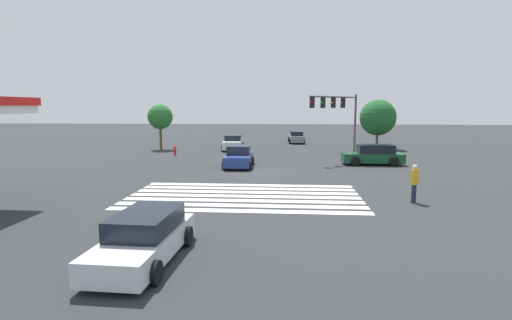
% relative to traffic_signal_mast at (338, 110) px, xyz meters
% --- Properties ---
extents(ground_plane, '(151.89, 151.89, 0.00)m').
position_rel_traffic_signal_mast_xyz_m(ground_plane, '(-6.34, -6.34, -4.20)').
color(ground_plane, '#2B2D30').
extents(crosswalk_markings, '(11.59, 6.30, 0.01)m').
position_rel_traffic_signal_mast_xyz_m(crosswalk_markings, '(-6.34, -14.06, -4.19)').
color(crosswalk_markings, silver).
rests_on(crosswalk_markings, ground_plane).
extents(traffic_signal_mast, '(4.32, 4.32, 5.51)m').
position_rel_traffic_signal_mast_xyz_m(traffic_signal_mast, '(0.00, 0.00, 0.00)').
color(traffic_signal_mast, '#47474C').
rests_on(traffic_signal_mast, ground_plane).
extents(car_0, '(2.19, 4.34, 1.58)m').
position_rel_traffic_signal_mast_xyz_m(car_0, '(-7.80, -4.20, -3.48)').
color(car_0, navy).
rests_on(car_0, ground_plane).
extents(car_1, '(2.04, 4.66, 1.47)m').
position_rel_traffic_signal_mast_xyz_m(car_1, '(-3.04, 16.19, -3.48)').
color(car_1, gray).
rests_on(car_1, ground_plane).
extents(car_2, '(2.27, 4.73, 1.53)m').
position_rel_traffic_signal_mast_xyz_m(car_2, '(-9.82, 7.58, -3.48)').
color(car_2, silver).
rests_on(car_2, ground_plane).
extents(car_3, '(4.65, 2.01, 1.57)m').
position_rel_traffic_signal_mast_xyz_m(car_3, '(2.48, -2.35, -3.44)').
color(car_3, '#144728').
rests_on(car_3, ground_plane).
extents(car_4, '(2.13, 4.72, 1.41)m').
position_rel_traffic_signal_mast_xyz_m(car_4, '(-8.35, -22.68, -3.52)').
color(car_4, silver).
rests_on(car_4, ground_plane).
extents(pedestrian, '(0.41, 0.41, 1.81)m').
position_rel_traffic_signal_mast_xyz_m(pedestrian, '(1.72, -14.82, -3.17)').
color(pedestrian, '#232842').
rests_on(pedestrian, ground_plane).
extents(tree_corner_a, '(3.79, 3.79, 5.22)m').
position_rel_traffic_signal_mast_xyz_m(tree_corner_a, '(5.35, 9.58, -0.87)').
color(tree_corner_a, brown).
rests_on(tree_corner_a, ground_plane).
extents(tree_corner_b, '(2.59, 2.59, 4.73)m').
position_rel_traffic_signal_mast_xyz_m(tree_corner_b, '(-17.41, 7.27, -0.78)').
color(tree_corner_b, brown).
rests_on(tree_corner_b, ground_plane).
extents(fire_hydrant, '(0.22, 0.22, 0.86)m').
position_rel_traffic_signal_mast_xyz_m(fire_hydrant, '(-14.58, 2.52, -3.77)').
color(fire_hydrant, red).
rests_on(fire_hydrant, ground_plane).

